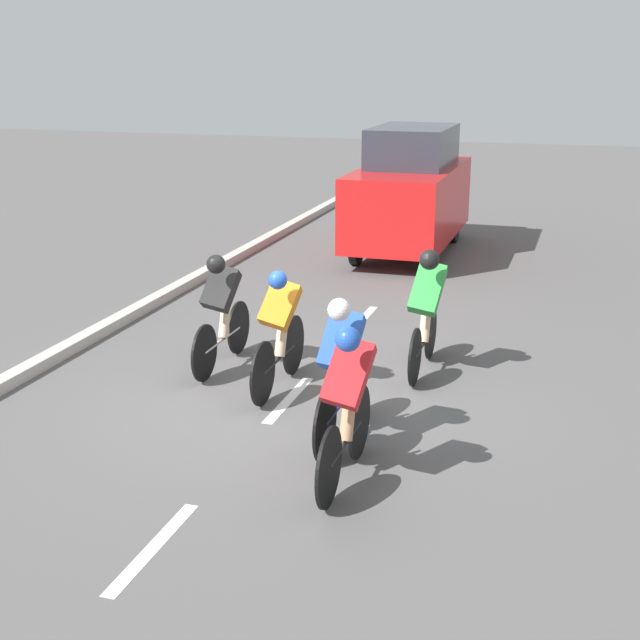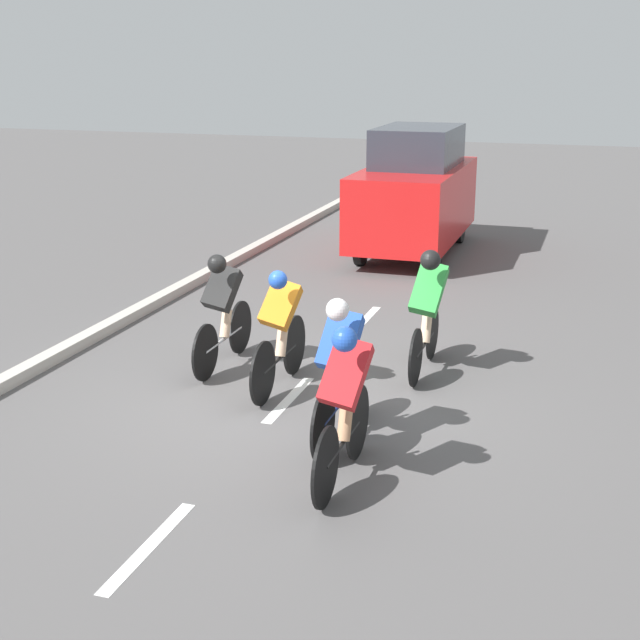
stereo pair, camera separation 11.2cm
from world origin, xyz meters
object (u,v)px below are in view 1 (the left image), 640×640
object	(u,v)px
support_car	(410,192)
cyclist_black	(221,307)
cyclist_blue	(341,365)
cyclist_red	(347,400)
cyclist_green	(426,307)
cyclist_orange	(279,327)

from	to	relation	value
support_car	cyclist_black	bearing A→B (deg)	83.48
cyclist_blue	cyclist_black	world-z (taller)	cyclist_blue
cyclist_red	cyclist_green	xyz separation A→B (m)	(-0.12, -3.01, 0.03)
cyclist_blue	cyclist_black	bearing A→B (deg)	-39.69
cyclist_green	cyclist_black	bearing A→B (deg)	13.01
cyclist_blue	cyclist_orange	xyz separation A→B (m)	(1.03, -1.12, -0.04)
cyclist_blue	cyclist_green	size ratio (longest dim) A/B	1.03
cyclist_black	cyclist_orange	distance (m)	1.04
cyclist_red	cyclist_blue	bearing A→B (deg)	-70.65
cyclist_orange	cyclist_red	bearing A→B (deg)	123.94
cyclist_blue	support_car	bearing A→B (deg)	-82.58
cyclist_blue	cyclist_green	distance (m)	2.20
cyclist_black	support_car	size ratio (longest dim) A/B	0.42
cyclist_red	cyclist_black	bearing A→B (deg)	-47.73
cyclist_red	support_car	distance (m)	9.65
cyclist_orange	cyclist_black	bearing A→B (deg)	-28.34
cyclist_orange	cyclist_green	bearing A→B (deg)	-144.37
cyclist_black	cyclist_orange	bearing A→B (deg)	151.66
support_car	cyclist_blue	bearing A→B (deg)	97.42
cyclist_black	cyclist_orange	xyz separation A→B (m)	(-0.91, 0.49, -0.02)
cyclist_blue	support_car	size ratio (longest dim) A/B	0.42
cyclist_green	support_car	distance (m)	6.72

